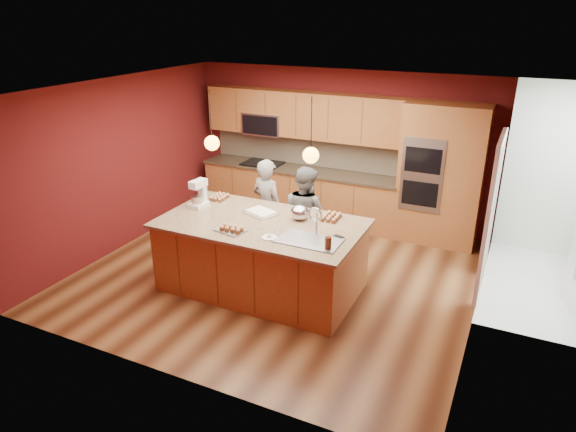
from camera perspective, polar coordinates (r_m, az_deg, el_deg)
The scene contains 24 objects.
floor at distance 7.63m, azimuth -1.10°, elevation -6.47°, with size 5.50×5.50×0.00m, color #462311.
ceiling at distance 6.77m, azimuth -1.27°, elevation 14.02°, with size 5.50×5.50×0.00m, color white.
wall_back at distance 9.30m, azimuth 5.75°, elevation 7.68°, with size 5.50×5.50×0.00m, color #541213.
wall_front at distance 5.15m, azimuth -13.71°, elevation -5.16°, with size 5.50×5.50×0.00m, color #541213.
wall_left at distance 8.62m, azimuth -17.87°, elevation 5.55°, with size 5.00×5.00×0.00m, color #541213.
wall_right at distance 6.43m, azimuth 21.36°, elevation -0.48°, with size 5.00×5.00×0.00m, color #541213.
cabinet_run at distance 9.41m, azimuth 1.23°, elevation 5.66°, with size 3.74×0.64×2.30m.
oven_column at distance 8.64m, azimuth 16.60°, elevation 4.36°, with size 1.30×0.62×2.30m.
doorway_trim at distance 7.28m, azimuth 21.46°, elevation -0.44°, with size 0.08×1.11×2.20m, color silver, non-canonical shape.
pendant_left at distance 6.90m, azimuth -8.45°, elevation 8.06°, with size 0.20×0.20×0.80m.
pendant_right at distance 6.25m, azimuth 2.56°, elevation 6.79°, with size 0.20×0.20×0.80m.
island at distance 7.06m, azimuth -2.86°, elevation -4.35°, with size 2.71×1.52×1.38m.
person_left at distance 7.96m, azimuth -2.30°, elevation 0.92°, with size 0.57×0.37×1.55m, color black.
person_right at distance 7.71m, azimuth 1.90°, elevation 0.09°, with size 0.74×0.58×1.52m, color slate.
stand_mixer at distance 7.45m, azimuth -9.89°, elevation 2.29°, with size 0.24×0.31×0.39m.
sheet_cake at distance 7.12m, azimuth -3.04°, elevation 0.39°, with size 0.52×0.45×0.05m.
cooling_rack at distance 6.62m, azimuth -6.40°, elevation -1.56°, with size 0.37×0.27×0.02m, color #9D9FA4.
mixing_bowl at distance 6.90m, azimuth 1.30°, elevation 0.39°, with size 0.25×0.25×0.21m, color silver.
plate at distance 6.38m, azimuth -2.07°, elevation -2.40°, with size 0.19×0.19×0.01m, color silver.
tumbler at distance 6.08m, azimuth 4.48°, elevation -3.03°, with size 0.08×0.08×0.16m, color #3C1C0E.
phone at distance 6.43m, azimuth 5.65°, elevation -2.31°, with size 0.14×0.07×0.01m, color black.
cupcakes_left at distance 7.73m, azimuth -7.61°, elevation 2.11°, with size 0.22×0.30×0.07m, color tan, non-canonical shape.
cupcakes_rack at distance 6.56m, azimuth -6.31°, elevation -1.38°, with size 0.32×0.16×0.07m, color tan, non-canonical shape.
cupcakes_right at distance 6.96m, azimuth 4.83°, elevation -0.08°, with size 0.24×0.32×0.07m, color tan, non-canonical shape.
Camera 1 is at (3.00, -5.99, 3.66)m, focal length 32.00 mm.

